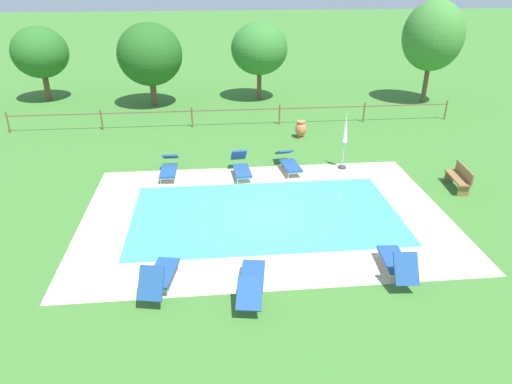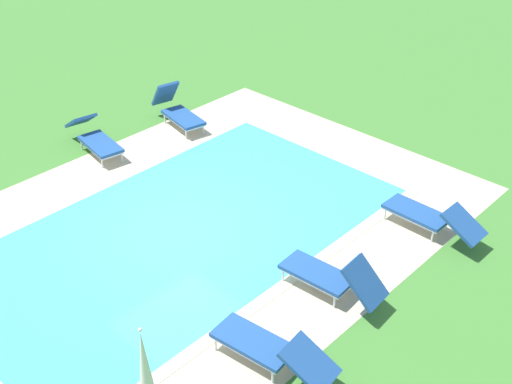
% 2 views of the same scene
% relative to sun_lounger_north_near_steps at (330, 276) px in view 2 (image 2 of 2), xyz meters
% --- Properties ---
extents(ground_plane, '(160.00, 160.00, 0.00)m').
position_rel_sun_lounger_north_near_steps_xyz_m(ground_plane, '(0.57, -3.28, -0.38)').
color(ground_plane, '#3D752D').
extents(pool_deck_paving, '(12.05, 8.12, 0.01)m').
position_rel_sun_lounger_north_near_steps_xyz_m(pool_deck_paving, '(0.57, -3.28, -0.38)').
color(pool_deck_paving, '#BCAD8E').
rests_on(pool_deck_paving, ground).
extents(swimming_pool_water, '(8.82, 4.89, 0.01)m').
position_rel_sun_lounger_north_near_steps_xyz_m(swimming_pool_water, '(0.57, -3.28, -0.38)').
color(swimming_pool_water, '#42CCD6').
rests_on(swimming_pool_water, ground).
extents(pool_coping_rim, '(9.30, 5.37, 0.01)m').
position_rel_sun_lounger_north_near_steps_xyz_m(pool_coping_rim, '(0.57, -3.28, -0.37)').
color(pool_coping_rim, beige).
rests_on(pool_coping_rim, ground).
extents(sun_lounger_north_near_steps, '(0.73, 1.97, 0.92)m').
position_rel_sun_lounger_north_near_steps_xyz_m(sun_lounger_north_near_steps, '(0.00, 0.00, 0.00)').
color(sun_lounger_north_near_steps, navy).
rests_on(sun_lounger_north_near_steps, ground).
extents(sun_lounger_north_mid, '(0.92, 2.10, 0.79)m').
position_rel_sun_lounger_north_near_steps_xyz_m(sun_lounger_north_mid, '(-0.25, -7.33, -0.02)').
color(sun_lounger_north_mid, navy).
rests_on(sun_lounger_north_mid, ground).
extents(sun_lounger_north_far, '(0.83, 2.12, 0.72)m').
position_rel_sun_lounger_north_near_steps_xyz_m(sun_lounger_north_far, '(1.96, 0.34, -0.03)').
color(sun_lounger_north_far, navy).
rests_on(sun_lounger_north_far, ground).
extents(sun_lounger_south_near_corner, '(0.63, 2.07, 0.74)m').
position_rel_sun_lounger_north_near_steps_xyz_m(sun_lounger_south_near_corner, '(-2.83, 0.28, -0.03)').
color(sun_lounger_south_near_corner, navy).
rests_on(sun_lounger_south_near_corner, ground).
extents(sun_lounger_south_mid, '(0.94, 1.90, 1.02)m').
position_rel_sun_lounger_north_near_steps_xyz_m(sun_lounger_south_mid, '(-2.56, -6.94, 0.02)').
color(sun_lounger_south_mid, navy).
rests_on(sun_lounger_south_mid, ground).
extents(patio_umbrella_closed_row_west, '(0.32, 0.32, 2.32)m').
position_rel_sun_lounger_north_near_steps_xyz_m(patio_umbrella_closed_row_west, '(4.18, 0.31, 1.07)').
color(patio_umbrella_closed_row_west, '#383838').
rests_on(patio_umbrella_closed_row_west, ground).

